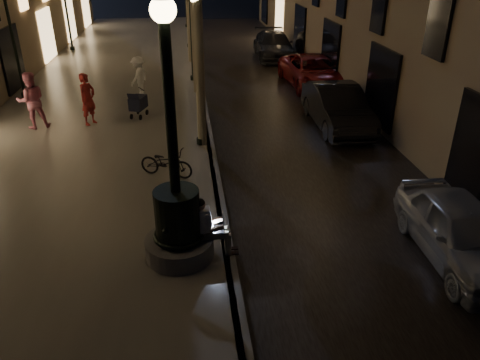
{
  "coord_description": "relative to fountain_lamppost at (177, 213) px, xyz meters",
  "views": [
    {
      "loc": [
        -0.71,
        -6.01,
        5.94
      ],
      "look_at": [
        0.37,
        3.0,
        1.36
      ],
      "focal_mm": 35.0,
      "sensor_mm": 36.0,
      "label": 1
    }
  ],
  "objects": [
    {
      "name": "ground",
      "position": [
        1.0,
        13.0,
        -1.21
      ],
      "size": [
        120.0,
        120.0,
        0.0
      ],
      "primitive_type": "plane",
      "color": "black",
      "rests_on": "ground"
    },
    {
      "name": "curb_strip",
      "position": [
        1.0,
        13.0,
        -1.11
      ],
      "size": [
        0.25,
        45.0,
        0.2
      ],
      "primitive_type": "cube",
      "color": "#59595B",
      "rests_on": "ground"
    },
    {
      "name": "cobble_lane",
      "position": [
        4.0,
        13.0,
        -1.2
      ],
      "size": [
        6.0,
        45.0,
        0.02
      ],
      "primitive_type": "cube",
      "color": "black",
      "rests_on": "ground"
    },
    {
      "name": "car_rear",
      "position": [
        5.52,
        19.22,
        -0.49
      ],
      "size": [
        2.2,
        5.04,
        1.44
      ],
      "primitive_type": "imported",
      "rotation": [
        0.0,
        0.0,
        -0.04
      ],
      "color": "#303136",
      "rests_on": "ground"
    },
    {
      "name": "pedestrian_red",
      "position": [
        -3.11,
        8.35,
        -0.1
      ],
      "size": [
        0.73,
        0.79,
        1.82
      ],
      "primitive_type": "imported",
      "rotation": [
        0.0,
        0.0,
        0.98
      ],
      "color": "#AC2622",
      "rests_on": "promenade"
    },
    {
      "name": "bicycle",
      "position": [
        -0.34,
        3.77,
        -0.61
      ],
      "size": [
        1.62,
        1.13,
        0.81
      ],
      "primitive_type": "imported",
      "rotation": [
        0.0,
        0.0,
        1.14
      ],
      "color": "black",
      "rests_on": "promenade"
    },
    {
      "name": "car_third",
      "position": [
        6.2,
        12.86,
        -0.51
      ],
      "size": [
        2.58,
        5.15,
        1.4
      ],
      "primitive_type": "imported",
      "rotation": [
        0.0,
        0.0,
        0.05
      ],
      "color": "maroon",
      "rests_on": "ground"
    },
    {
      "name": "car_second",
      "position": [
        5.65,
        7.51,
        -0.46
      ],
      "size": [
        1.6,
        4.56,
        1.5
      ],
      "primitive_type": "imported",
      "rotation": [
        0.0,
        0.0,
        -0.0
      ],
      "color": "black",
      "rests_on": "ground"
    },
    {
      "name": "stroller",
      "position": [
        -1.46,
        8.88,
        -0.47
      ],
      "size": [
        0.67,
        1.07,
        1.09
      ],
      "rotation": [
        0.0,
        0.0,
        -0.34
      ],
      "color": "black",
      "rests_on": "promenade"
    },
    {
      "name": "pedestrian_white",
      "position": [
        -1.61,
        11.68,
        -0.19
      ],
      "size": [
        1.03,
        1.23,
        1.65
      ],
      "primitive_type": "imported",
      "rotation": [
        0.0,
        0.0,
        4.23
      ],
      "color": "white",
      "rests_on": "promenade"
    },
    {
      "name": "lamp_curb_a",
      "position": [
        0.7,
        6.0,
        2.02
      ],
      "size": [
        0.36,
        0.36,
        4.81
      ],
      "color": "black",
      "rests_on": "promenade"
    },
    {
      "name": "car_front",
      "position": [
        5.76,
        -0.5,
        -0.55
      ],
      "size": [
        1.67,
        3.91,
        1.32
      ],
      "primitive_type": "imported",
      "rotation": [
        0.0,
        0.0,
        -0.03
      ],
      "color": "#989B9F",
      "rests_on": "ground"
    },
    {
      "name": "promenade",
      "position": [
        -3.0,
        13.0,
        -1.11
      ],
      "size": [
        8.0,
        45.0,
        0.2
      ],
      "primitive_type": "cube",
      "color": "slate",
      "rests_on": "ground"
    },
    {
      "name": "lamp_curb_b",
      "position": [
        0.7,
        14.0,
        2.02
      ],
      "size": [
        0.36,
        0.36,
        4.81
      ],
      "color": "black",
      "rests_on": "promenade"
    },
    {
      "name": "fountain_lamppost",
      "position": [
        0.0,
        0.0,
        0.0
      ],
      "size": [
        1.4,
        1.4,
        5.21
      ],
      "color": "#59595B",
      "rests_on": "promenade"
    },
    {
      "name": "lamp_left_b",
      "position": [
        -6.4,
        12.0,
        2.02
      ],
      "size": [
        0.36,
        0.36,
        4.81
      ],
      "color": "black",
      "rests_on": "promenade"
    },
    {
      "name": "seated_man_laptop",
      "position": [
        0.61,
        -0.0,
        -0.32
      ],
      "size": [
        0.93,
        0.31,
        1.3
      ],
      "color": "gray",
      "rests_on": "promenade"
    },
    {
      "name": "pedestrian_pink",
      "position": [
        -4.96,
        8.2,
        -0.04
      ],
      "size": [
        1.15,
        1.03,
        1.95
      ],
      "primitive_type": "imported",
      "rotation": [
        0.0,
        0.0,
        3.51
      ],
      "color": "#C66981",
      "rests_on": "promenade"
    }
  ]
}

